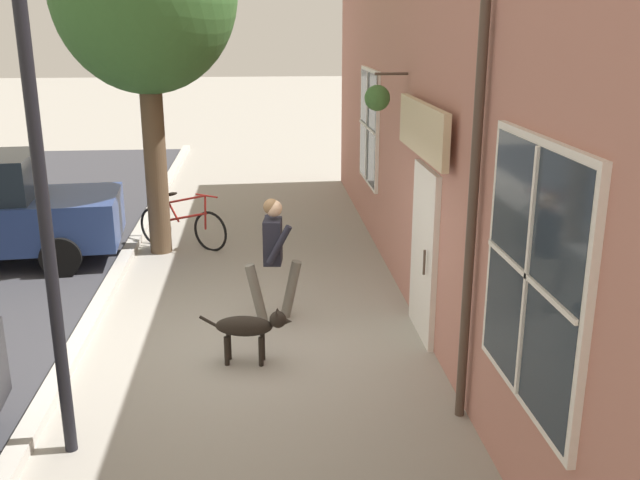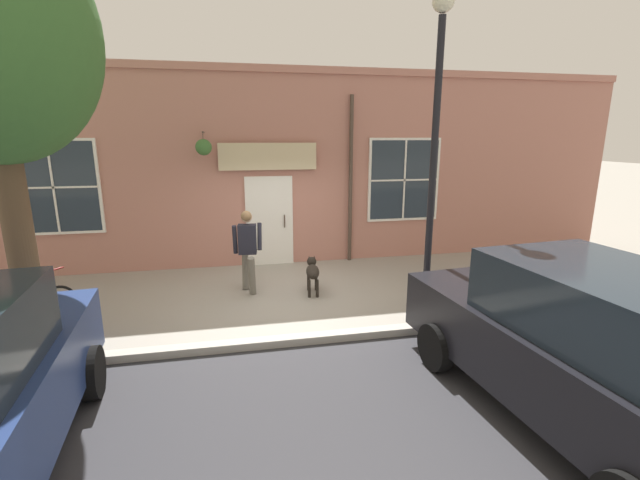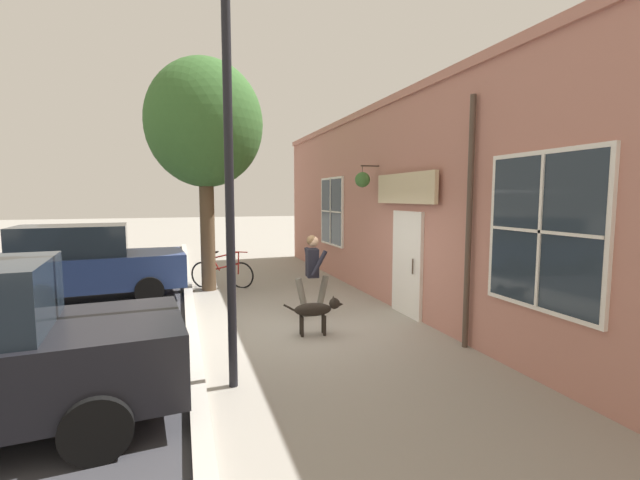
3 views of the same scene
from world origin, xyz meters
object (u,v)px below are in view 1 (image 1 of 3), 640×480
(dog_on_leash, at_px, (250,327))
(street_lamp, at_px, (29,84))
(pedestrian_walking, at_px, (273,249))
(leaning_bicycle, at_px, (183,226))

(dog_on_leash, relative_size, street_lamp, 0.21)
(pedestrian_walking, xyz_separation_m, leaning_bicycle, (1.48, -3.26, -0.59))
(dog_on_leash, distance_m, leaning_bicycle, 4.63)
(leaning_bicycle, xyz_separation_m, street_lamp, (0.43, 6.08, 2.88))
(dog_on_leash, relative_size, leaning_bicycle, 0.68)
(dog_on_leash, height_order, leaning_bicycle, leaning_bicycle)
(pedestrian_walking, xyz_separation_m, street_lamp, (1.91, 2.82, 2.29))
(dog_on_leash, height_order, street_lamp, street_lamp)
(pedestrian_walking, relative_size, dog_on_leash, 1.55)
(leaning_bicycle, bearing_deg, pedestrian_walking, 114.45)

